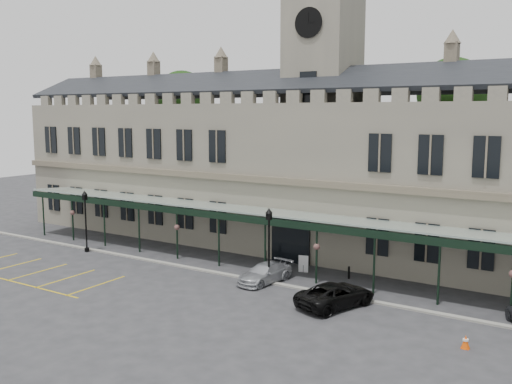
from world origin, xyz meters
The scene contains 16 objects.
ground centered at (0.00, 0.00, 0.00)m, with size 140.00×140.00×0.00m, color #2D2D30.
station_building centered at (0.00, 15.91, 6.47)m, with size 60.00×10.36×17.30m.
clock_tower centered at (0.00, 16.00, 13.11)m, with size 5.60×5.60×24.80m.
canopy centered at (0.00, 7.46, 2.40)m, with size 50.00×4.10×4.30m.
kerb centered at (0.00, 5.50, 0.06)m, with size 60.00×0.40×0.12m, color gray.
parking_markings centered at (-14.00, -1.50, 0.00)m, with size 16.00×6.00×0.01m, color gold, non-canonical shape.
tree_behind_left centered at (-22.00, 25.00, 12.81)m, with size 6.00×6.00×16.00m.
tree_behind_mid centered at (8.00, 25.00, 12.81)m, with size 6.00×6.00×16.00m.
lamp_post_left centered at (-15.73, 4.97, 2.99)m, with size 0.48×0.48×5.05m.
lamp_post_mid centered at (1.45, 5.29, 3.05)m, with size 0.49×0.49×5.14m.
traffic_cone centered at (14.82, 1.52, 0.33)m, with size 0.42×0.42×0.67m.
sign_board centered at (2.04, 9.10, 0.59)m, with size 0.70×0.22×1.22m.
bollard_left centered at (-1.49, 9.68, 0.49)m, with size 0.18×0.18×0.99m, color black.
bollard_right centered at (5.43, 9.32, 0.43)m, with size 0.15×0.15×0.86m, color black.
car_taxi centered at (1.00, 5.52, 0.64)m, with size 1.79×4.40×1.28m, color #AAACB2.
car_van centered at (7.00, 3.69, 0.71)m, with size 2.35×5.10×1.42m, color black.
Camera 1 is at (20.27, -26.07, 11.35)m, focal length 40.00 mm.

